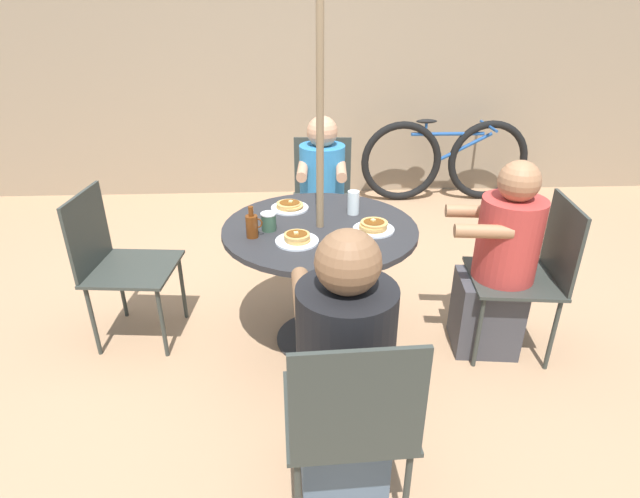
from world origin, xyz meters
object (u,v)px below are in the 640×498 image
object	(u,v)px
diner_west	(322,200)
pancake_plate_a	(373,227)
pancake_plate_b	(297,239)
patio_chair_west	(322,191)
drinking_glass_a	(353,203)
syrup_bottle	(252,225)
patio_chair_south	(532,268)
coffee_cup	(269,222)
diner_east	(344,379)
diner_south	(498,268)
patio_chair_east	(351,415)
patio_chair_north	(116,258)
bicycle	(445,160)
pancake_plate_c	(290,206)
patio_table	(320,251)

from	to	relation	value
diner_west	pancake_plate_a	bearing A→B (deg)	105.38
pancake_plate_a	pancake_plate_b	distance (m)	0.42
patio_chair_west	diner_west	xyz separation A→B (m)	(-0.01, -0.18, -0.00)
drinking_glass_a	syrup_bottle	bearing A→B (deg)	-152.32
patio_chair_south	pancake_plate_a	bearing A→B (deg)	92.33
diner_west	coffee_cup	distance (m)	1.09
diner_east	patio_chair_south	world-z (taller)	diner_east
drinking_glass_a	diner_south	bearing A→B (deg)	-19.76
patio_chair_east	pancake_plate_a	bearing A→B (deg)	75.66
patio_chair_north	diner_south	xyz separation A→B (m)	(2.10, -0.21, -0.01)
patio_chair_north	patio_chair_south	world-z (taller)	same
diner_west	bicycle	bearing A→B (deg)	-130.31
patio_chair_north	patio_chair_east	world-z (taller)	same
pancake_plate_c	coffee_cup	xyz separation A→B (m)	(-0.11, -0.29, 0.03)
syrup_bottle	drinking_glass_a	distance (m)	0.61
patio_chair_south	diner_south	world-z (taller)	diner_south
patio_table	coffee_cup	world-z (taller)	coffee_cup
pancake_plate_b	coffee_cup	xyz separation A→B (m)	(-0.15, 0.15, 0.03)
diner_south	pancake_plate_a	world-z (taller)	diner_south
pancake_plate_b	bicycle	world-z (taller)	bicycle
diner_south	patio_chair_west	distance (m)	1.53
patio_chair_north	coffee_cup	world-z (taller)	patio_chair_north
diner_south	bicycle	bearing A→B (deg)	-2.71
pancake_plate_a	patio_chair_east	bearing A→B (deg)	-101.83
patio_chair_east	pancake_plate_b	bearing A→B (deg)	97.78
patio_chair_north	pancake_plate_c	size ratio (longest dim) A/B	4.14
patio_chair_west	coffee_cup	distance (m)	1.25
pancake_plate_b	patio_chair_south	bearing A→B (deg)	2.86
coffee_cup	bicycle	world-z (taller)	coffee_cup
diner_east	patio_chair_west	distance (m)	2.11
diner_west	pancake_plate_a	size ratio (longest dim) A/B	5.14
diner_south	syrup_bottle	bearing A→B (deg)	96.75
bicycle	coffee_cup	bearing A→B (deg)	-124.30
patio_chair_south	bicycle	bearing A→B (deg)	1.45
patio_chair_north	diner_east	xyz separation A→B (m)	(1.18, -1.07, 0.01)
patio_chair_east	pancake_plate_b	world-z (taller)	patio_chair_east
patio_table	patio_chair_north	distance (m)	1.15
pancake_plate_c	diner_east	bearing A→B (deg)	-80.47
patio_chair_north	diner_south	world-z (taller)	diner_south
patio_table	pancake_plate_b	xyz separation A→B (m)	(-0.12, -0.19, 0.17)
patio_table	coffee_cup	xyz separation A→B (m)	(-0.27, -0.04, 0.20)
diner_south	patio_table	bearing A→B (deg)	90.00
coffee_cup	bicycle	bearing A→B (deg)	55.29
pancake_plate_a	coffee_cup	bearing A→B (deg)	176.78
drinking_glass_a	patio_chair_west	bearing A→B (deg)	97.10
patio_table	bicycle	bearing A→B (deg)	59.62
diner_east	diner_west	bearing A→B (deg)	86.90
diner_west	diner_south	bearing A→B (deg)	133.67
diner_west	pancake_plate_c	distance (m)	0.78
syrup_bottle	diner_east	bearing A→B (deg)	-65.33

